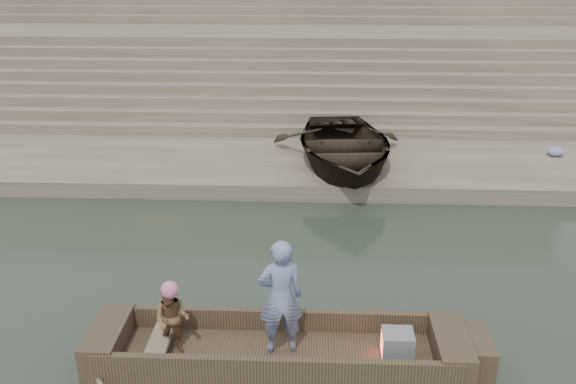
# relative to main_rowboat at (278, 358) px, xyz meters

# --- Properties ---
(ground) EXTENTS (120.00, 120.00, 0.00)m
(ground) POSITION_rel_main_rowboat_xyz_m (-2.20, 0.34, -0.11)
(ground) COLOR #252F23
(ground) RESTS_ON ground
(lower_landing) EXTENTS (32.00, 4.00, 0.40)m
(lower_landing) POSITION_rel_main_rowboat_xyz_m (-2.20, 8.34, 0.09)
(lower_landing) COLOR gray
(lower_landing) RESTS_ON ground
(mid_landing) EXTENTS (32.00, 3.00, 2.80)m
(mid_landing) POSITION_rel_main_rowboat_xyz_m (-2.20, 15.84, 1.29)
(mid_landing) COLOR gray
(mid_landing) RESTS_ON ground
(upper_landing) EXTENTS (32.00, 3.00, 5.20)m
(upper_landing) POSITION_rel_main_rowboat_xyz_m (-2.20, 22.84, 2.49)
(upper_landing) COLOR gray
(upper_landing) RESTS_ON ground
(ghat_steps) EXTENTS (32.00, 11.00, 5.20)m
(ghat_steps) POSITION_rel_main_rowboat_xyz_m (-2.20, 17.53, 1.69)
(ghat_steps) COLOR gray
(ghat_steps) RESTS_ON ground
(main_rowboat) EXTENTS (5.00, 1.30, 0.22)m
(main_rowboat) POSITION_rel_main_rowboat_xyz_m (0.00, 0.00, 0.00)
(main_rowboat) COLOR brown
(main_rowboat) RESTS_ON ground
(rowboat_trim) EXTENTS (6.04, 2.63, 1.78)m
(rowboat_trim) POSITION_rel_main_rowboat_xyz_m (0.21, -0.01, 0.20)
(rowboat_trim) COLOR brown
(rowboat_trim) RESTS_ON ground
(standing_man) EXTENTS (0.73, 0.55, 1.82)m
(standing_man) POSITION_rel_main_rowboat_xyz_m (0.04, 0.08, 1.02)
(standing_man) COLOR navy
(standing_man) RESTS_ON main_rowboat
(rowing_man) EXTENTS (0.57, 0.46, 1.11)m
(rowing_man) POSITION_rel_main_rowboat_xyz_m (-1.55, -0.03, 0.67)
(rowing_man) COLOR #226835
(rowing_man) RESTS_ON main_rowboat
(television) EXTENTS (0.46, 0.42, 0.40)m
(television) POSITION_rel_main_rowboat_xyz_m (1.76, 0.00, 0.31)
(television) COLOR slate
(television) RESTS_ON main_rowboat
(beached_rowboat) EXTENTS (3.99, 5.29, 1.03)m
(beached_rowboat) POSITION_rel_main_rowboat_xyz_m (1.24, 7.96, 0.81)
(beached_rowboat) COLOR #2D2116
(beached_rowboat) RESTS_ON lower_landing
(cloth_bundles) EXTENTS (18.85, 1.06, 0.26)m
(cloth_bundles) POSITION_rel_main_rowboat_xyz_m (-4.80, 9.10, 0.42)
(cloth_bundles) COLOR #3F5999
(cloth_bundles) RESTS_ON lower_landing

